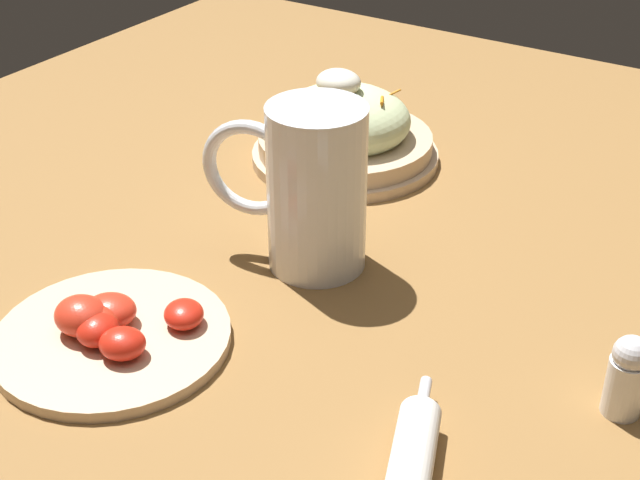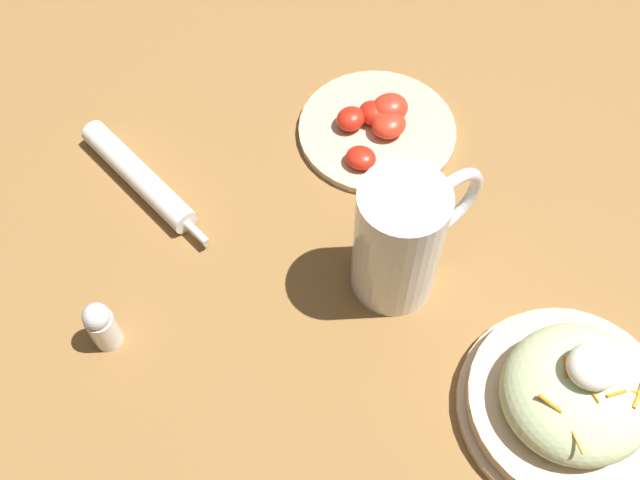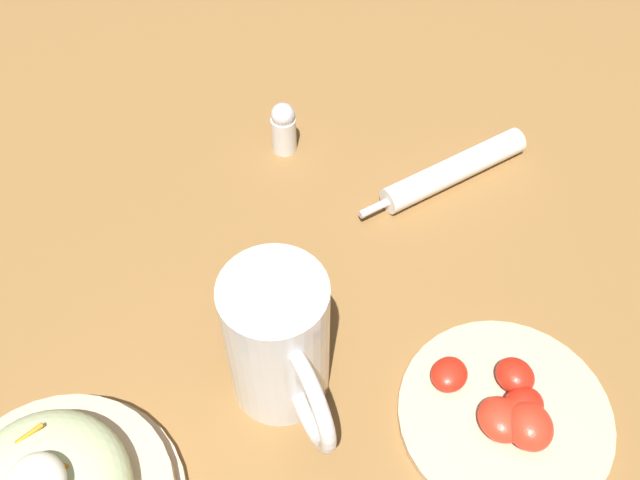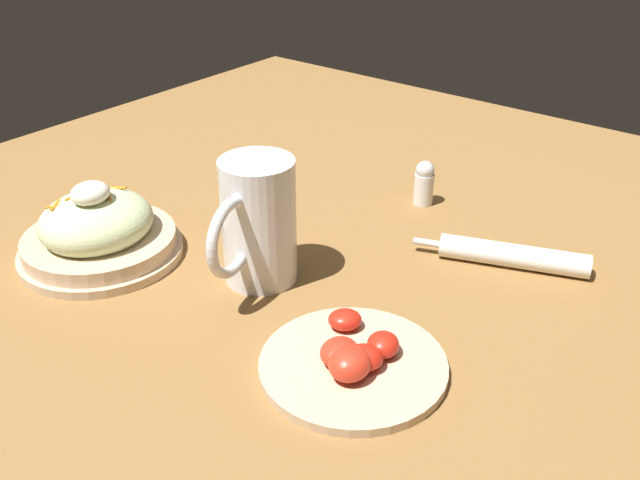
{
  "view_description": "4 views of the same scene",
  "coord_description": "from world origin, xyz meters",
  "px_view_note": "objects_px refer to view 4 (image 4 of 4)",
  "views": [
    {
      "loc": [
        -0.32,
        0.59,
        0.47
      ],
      "look_at": [
        0.03,
        0.04,
        0.08
      ],
      "focal_mm": 51.92,
      "sensor_mm": 36.0,
      "label": 1
    },
    {
      "loc": [
        -0.14,
        -0.37,
        0.72
      ],
      "look_at": [
        0.01,
        0.0,
        0.07
      ],
      "focal_mm": 41.36,
      "sensor_mm": 36.0,
      "label": 2
    },
    {
      "loc": [
        0.4,
        -0.06,
        0.64
      ],
      "look_at": [
        -0.01,
        0.02,
        0.08
      ],
      "focal_mm": 40.88,
      "sensor_mm": 36.0,
      "label": 3
    },
    {
      "loc": [
        0.64,
        0.49,
        0.48
      ],
      "look_at": [
        0.04,
        0.02,
        0.05
      ],
      "focal_mm": 40.09,
      "sensor_mm": 36.0,
      "label": 4
    }
  ],
  "objects_px": {
    "beer_mug": "(258,228)",
    "napkin_roll": "(512,255)",
    "salad_plate": "(98,232)",
    "salt_shaker": "(424,182)",
    "tomato_plate": "(353,361)"
  },
  "relations": [
    {
      "from": "salad_plate",
      "to": "beer_mug",
      "type": "height_order",
      "value": "beer_mug"
    },
    {
      "from": "beer_mug",
      "to": "salt_shaker",
      "type": "distance_m",
      "value": 0.32
    },
    {
      "from": "salt_shaker",
      "to": "salad_plate",
      "type": "bearing_deg",
      "value": -32.51
    },
    {
      "from": "salad_plate",
      "to": "salt_shaker",
      "type": "height_order",
      "value": "salad_plate"
    },
    {
      "from": "beer_mug",
      "to": "tomato_plate",
      "type": "relative_size",
      "value": 0.81
    },
    {
      "from": "salad_plate",
      "to": "beer_mug",
      "type": "relative_size",
      "value": 1.35
    },
    {
      "from": "beer_mug",
      "to": "napkin_roll",
      "type": "relative_size",
      "value": 0.73
    },
    {
      "from": "salad_plate",
      "to": "salt_shaker",
      "type": "relative_size",
      "value": 3.11
    },
    {
      "from": "beer_mug",
      "to": "napkin_roll",
      "type": "height_order",
      "value": "beer_mug"
    },
    {
      "from": "napkin_roll",
      "to": "salt_shaker",
      "type": "height_order",
      "value": "salt_shaker"
    },
    {
      "from": "tomato_plate",
      "to": "salt_shaker",
      "type": "bearing_deg",
      "value": -159.14
    },
    {
      "from": "salt_shaker",
      "to": "napkin_roll",
      "type": "bearing_deg",
      "value": 64.85
    },
    {
      "from": "tomato_plate",
      "to": "salt_shaker",
      "type": "xyz_separation_m",
      "value": [
        -0.38,
        -0.15,
        0.02
      ]
    },
    {
      "from": "salad_plate",
      "to": "beer_mug",
      "type": "xyz_separation_m",
      "value": [
        -0.09,
        0.2,
        0.04
      ]
    },
    {
      "from": "salad_plate",
      "to": "tomato_plate",
      "type": "bearing_deg",
      "value": 92.36
    }
  ]
}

